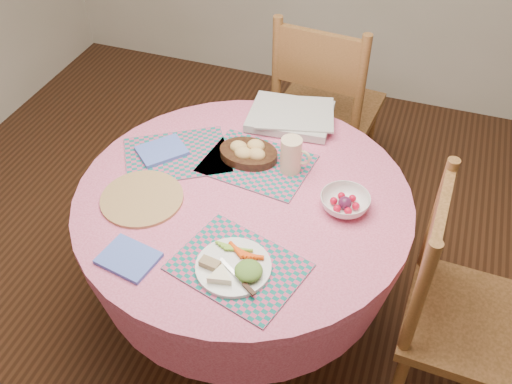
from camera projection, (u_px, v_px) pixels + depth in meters
ground at (246, 315)px, 2.59m from camera, size 4.00×4.00×0.00m
dining_table at (244, 231)px, 2.21m from camera, size 1.24×1.24×0.75m
chair_right at (457, 309)px, 1.98m from camera, size 0.46×0.48×1.01m
chair_back at (324, 107)px, 2.84m from camera, size 0.53×0.51×1.06m
placemat_front at (239, 267)px, 1.83m from camera, size 0.47×0.40×0.01m
placemat_left at (177, 155)px, 2.25m from camera, size 0.50×0.47×0.01m
placemat_back at (257, 164)px, 2.21m from camera, size 0.43×0.35×0.01m
wicker_trivet at (142, 198)px, 2.06m from camera, size 0.30×0.30×0.01m
napkin_near at (129, 258)px, 1.85m from camera, size 0.20×0.17×0.01m
napkin_far at (162, 151)px, 2.25m from camera, size 0.22×0.23×0.01m
dinner_plate at (235, 267)px, 1.80m from camera, size 0.24×0.24×0.05m
bread_bowl at (249, 152)px, 2.21m from camera, size 0.23×0.23×0.08m
latte_mug at (292, 155)px, 2.13m from camera, size 0.12×0.08×0.14m
fruit_bowl at (345, 203)px, 2.01m from camera, size 0.19×0.19×0.06m
newspaper_stack at (291, 116)px, 2.40m from camera, size 0.39×0.32×0.04m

